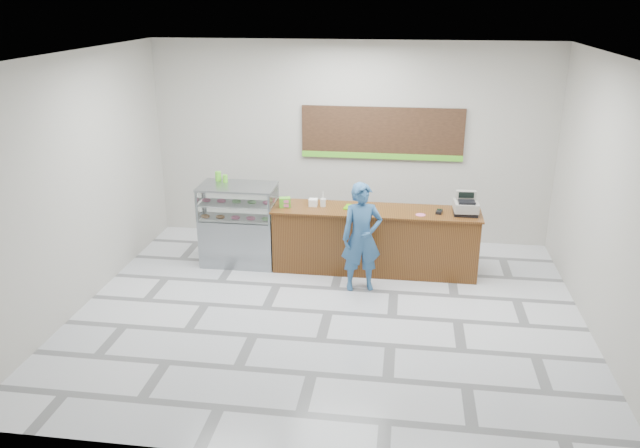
# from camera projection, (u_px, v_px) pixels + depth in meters

# --- Properties ---
(floor) EXTENTS (7.00, 7.00, 0.00)m
(floor) POSITION_uv_depth(u_px,v_px,m) (328.00, 312.00, 8.74)
(floor) COLOR silver
(floor) RESTS_ON ground
(back_wall) EXTENTS (7.00, 0.00, 7.00)m
(back_wall) POSITION_uv_depth(u_px,v_px,m) (350.00, 143.00, 10.93)
(back_wall) COLOR #B7B3A8
(back_wall) RESTS_ON floor
(ceiling) EXTENTS (7.00, 7.00, 0.00)m
(ceiling) POSITION_uv_depth(u_px,v_px,m) (330.00, 55.00, 7.54)
(ceiling) COLOR silver
(ceiling) RESTS_ON back_wall
(sales_counter) EXTENTS (3.26, 0.76, 1.03)m
(sales_counter) POSITION_uv_depth(u_px,v_px,m) (375.00, 240.00, 9.94)
(sales_counter) COLOR brown
(sales_counter) RESTS_ON floor
(display_case) EXTENTS (1.22, 0.72, 1.33)m
(display_case) POSITION_uv_depth(u_px,v_px,m) (239.00, 224.00, 10.17)
(display_case) COLOR gray
(display_case) RESTS_ON floor
(menu_board) EXTENTS (2.80, 0.06, 0.90)m
(menu_board) POSITION_uv_depth(u_px,v_px,m) (382.00, 134.00, 10.76)
(menu_board) COLOR black
(menu_board) RESTS_ON back_wall
(cash_register) EXTENTS (0.38, 0.39, 0.34)m
(cash_register) POSITION_uv_depth(u_px,v_px,m) (466.00, 206.00, 9.53)
(cash_register) COLOR black
(cash_register) RESTS_ON sales_counter
(card_terminal) EXTENTS (0.12, 0.19, 0.04)m
(card_terminal) POSITION_uv_depth(u_px,v_px,m) (439.00, 212.00, 9.60)
(card_terminal) COLOR black
(card_terminal) RESTS_ON sales_counter
(serving_tray) EXTENTS (0.38, 0.30, 0.02)m
(serving_tray) POSITION_uv_depth(u_px,v_px,m) (356.00, 208.00, 9.82)
(serving_tray) COLOR #50B305
(serving_tray) RESTS_ON sales_counter
(napkin_box) EXTENTS (0.14, 0.14, 0.11)m
(napkin_box) POSITION_uv_depth(u_px,v_px,m) (313.00, 202.00, 9.91)
(napkin_box) COLOR white
(napkin_box) RESTS_ON sales_counter
(straw_cup) EXTENTS (0.09, 0.09, 0.13)m
(straw_cup) POSITION_uv_depth(u_px,v_px,m) (323.00, 203.00, 9.88)
(straw_cup) COLOR silver
(straw_cup) RESTS_ON sales_counter
(promo_box) EXTENTS (0.20, 0.16, 0.15)m
(promo_box) POSITION_uv_depth(u_px,v_px,m) (285.00, 202.00, 9.85)
(promo_box) COLOR #5AC228
(promo_box) RESTS_ON sales_counter
(donut_decal) EXTENTS (0.15, 0.15, 0.00)m
(donut_decal) POSITION_uv_depth(u_px,v_px,m) (421.00, 215.00, 9.52)
(donut_decal) COLOR #E26291
(donut_decal) RESTS_ON sales_counter
(green_cup_left) EXTENTS (0.10, 0.10, 0.15)m
(green_cup_left) POSITION_uv_depth(u_px,v_px,m) (218.00, 176.00, 10.18)
(green_cup_left) COLOR #5AC228
(green_cup_left) RESTS_ON display_case
(green_cup_right) EXTENTS (0.08, 0.08, 0.12)m
(green_cup_right) POSITION_uv_depth(u_px,v_px,m) (225.00, 179.00, 10.10)
(green_cup_right) COLOR #5AC228
(green_cup_right) RESTS_ON display_case
(customer) EXTENTS (0.68, 0.53, 1.65)m
(customer) POSITION_uv_depth(u_px,v_px,m) (362.00, 237.00, 9.20)
(customer) COLOR #2D5988
(customer) RESTS_ON floor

